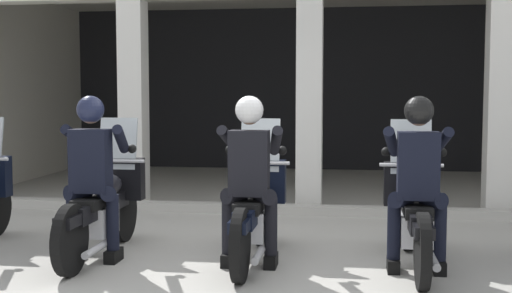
{
  "coord_description": "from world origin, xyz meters",
  "views": [
    {
      "loc": [
        0.92,
        -6.44,
        1.62
      ],
      "look_at": [
        0.0,
        0.03,
        1.09
      ],
      "focal_mm": 47.03,
      "sensor_mm": 36.0,
      "label": 1
    }
  ],
  "objects_px": {
    "motorcycle_left": "(104,204)",
    "motorcycle_right": "(414,212)",
    "police_officer_right": "(418,169)",
    "motorcycle_center": "(254,208)",
    "police_officer_left": "(92,164)",
    "police_officer_center": "(250,166)"
  },
  "relations": [
    {
      "from": "motorcycle_center",
      "to": "motorcycle_right",
      "type": "xyz_separation_m",
      "value": [
        1.51,
        0.0,
        0.0
      ]
    },
    {
      "from": "motorcycle_right",
      "to": "police_officer_left",
      "type": "bearing_deg",
      "value": -168.44
    },
    {
      "from": "motorcycle_left",
      "to": "police_officer_left",
      "type": "distance_m",
      "value": 0.52
    },
    {
      "from": "police_officer_right",
      "to": "motorcycle_center",
      "type": "bearing_deg",
      "value": 175.32
    },
    {
      "from": "motorcycle_left",
      "to": "police_officer_right",
      "type": "bearing_deg",
      "value": -8.0
    },
    {
      "from": "police_officer_left",
      "to": "police_officer_right",
      "type": "xyz_separation_m",
      "value": [
        3.03,
        0.02,
        0.0
      ]
    },
    {
      "from": "motorcycle_left",
      "to": "motorcycle_right",
      "type": "height_order",
      "value": "same"
    },
    {
      "from": "motorcycle_center",
      "to": "motorcycle_left",
      "type": "bearing_deg",
      "value": 179.6
    },
    {
      "from": "motorcycle_left",
      "to": "police_officer_left",
      "type": "height_order",
      "value": "police_officer_left"
    },
    {
      "from": "police_officer_left",
      "to": "police_officer_right",
      "type": "relative_size",
      "value": 1.0
    },
    {
      "from": "motorcycle_left",
      "to": "motorcycle_right",
      "type": "distance_m",
      "value": 3.03
    },
    {
      "from": "police_officer_left",
      "to": "motorcycle_right",
      "type": "bearing_deg",
      "value": 2.71
    },
    {
      "from": "motorcycle_center",
      "to": "police_officer_right",
      "type": "distance_m",
      "value": 1.6
    },
    {
      "from": "police_officer_left",
      "to": "police_officer_center",
      "type": "height_order",
      "value": "same"
    },
    {
      "from": "police_officer_left",
      "to": "motorcycle_left",
      "type": "bearing_deg",
      "value": 86.7
    },
    {
      "from": "motorcycle_left",
      "to": "police_officer_left",
      "type": "relative_size",
      "value": 1.29
    },
    {
      "from": "motorcycle_left",
      "to": "police_officer_center",
      "type": "relative_size",
      "value": 1.29
    },
    {
      "from": "motorcycle_left",
      "to": "motorcycle_center",
      "type": "relative_size",
      "value": 1.0
    },
    {
      "from": "motorcycle_left",
      "to": "motorcycle_center",
      "type": "xyz_separation_m",
      "value": [
        1.51,
        0.02,
        0.0
      ]
    },
    {
      "from": "police_officer_center",
      "to": "police_officer_right",
      "type": "xyz_separation_m",
      "value": [
        1.51,
        0.0,
        -0.0
      ]
    },
    {
      "from": "motorcycle_center",
      "to": "police_officer_right",
      "type": "bearing_deg",
      "value": -11.56
    },
    {
      "from": "police_officer_center",
      "to": "motorcycle_right",
      "type": "height_order",
      "value": "police_officer_center"
    }
  ]
}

